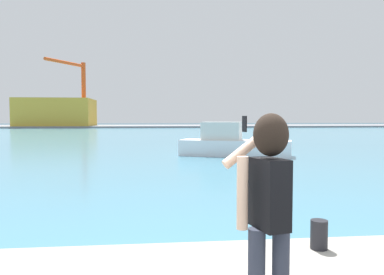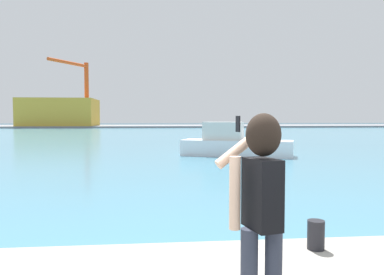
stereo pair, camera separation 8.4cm
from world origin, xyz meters
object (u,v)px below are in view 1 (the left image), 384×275
person_photographer (268,198)px  harbor_bollard (319,235)px  port_crane (79,86)px  boat_moored (232,144)px  warehouse_left (57,112)px

person_photographer → harbor_bollard: person_photographer is taller
harbor_bollard → port_crane: (-18.94, 83.85, 8.87)m
boat_moored → harbor_bollard: bearing=-77.2°
warehouse_left → boat_moored: bearing=-68.5°
person_photographer → boat_moored: person_photographer is taller
port_crane → harbor_bollard: bearing=-77.3°
harbor_bollard → warehouse_left: 91.24m
person_photographer → warehouse_left: warehouse_left is taller
person_photographer → boat_moored: size_ratio=0.25×
boat_moored → port_crane: bearing=129.4°
person_photographer → harbor_bollard: size_ratio=4.61×
warehouse_left → port_crane: bearing=-33.3°
harbor_bollard → warehouse_left: bearing=105.8°
harbor_bollard → port_crane: 86.42m
harbor_bollard → warehouse_left: warehouse_left is taller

